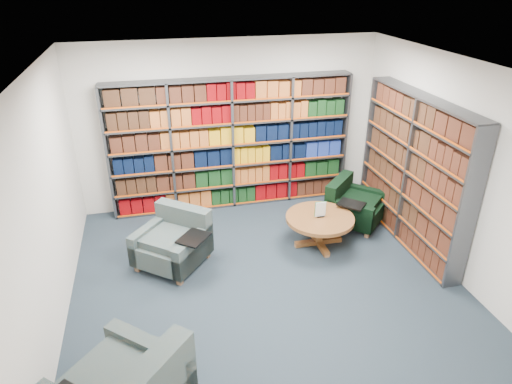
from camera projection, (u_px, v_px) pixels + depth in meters
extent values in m
cube|color=black|center=(267.00, 282.00, 6.07)|extent=(5.00, 5.00, 0.01)
cube|color=white|center=(269.00, 68.00, 4.83)|extent=(5.00, 5.00, 0.01)
cube|color=silver|center=(229.00, 124.00, 7.63)|extent=(5.00, 0.01, 2.80)
cube|color=silver|center=(357.00, 334.00, 3.27)|extent=(5.00, 0.01, 2.80)
cube|color=silver|center=(44.00, 211.00, 4.93)|extent=(0.01, 5.00, 2.80)
cube|color=silver|center=(452.00, 168.00, 5.98)|extent=(0.01, 5.00, 2.80)
cube|color=#47494F|center=(232.00, 145.00, 7.62)|extent=(4.00, 0.28, 2.20)
cube|color=silver|center=(230.00, 142.00, 7.74)|extent=(4.00, 0.02, 2.20)
cube|color=#D84C0A|center=(233.00, 147.00, 7.51)|extent=(4.00, 0.01, 2.20)
cube|color=#6F0205|center=(233.00, 194.00, 8.03)|extent=(3.88, 0.21, 0.29)
cube|color=#331C0F|center=(232.00, 175.00, 7.87)|extent=(3.88, 0.21, 0.29)
cube|color=black|center=(232.00, 155.00, 7.71)|extent=(3.88, 0.21, 0.29)
cube|color=#3D1B0F|center=(231.00, 135.00, 7.55)|extent=(3.88, 0.21, 0.29)
cube|color=#331C0F|center=(231.00, 113.00, 7.38)|extent=(3.88, 0.21, 0.29)
cube|color=#331C0F|center=(230.00, 90.00, 7.22)|extent=(3.88, 0.21, 0.29)
cube|color=#47494F|center=(413.00, 172.00, 6.60)|extent=(0.28, 2.50, 2.20)
cube|color=silver|center=(421.00, 171.00, 6.62)|extent=(0.02, 2.50, 2.20)
cube|color=#D84C0A|center=(405.00, 173.00, 6.57)|extent=(0.02, 2.50, 2.20)
cube|color=#331C0F|center=(404.00, 227.00, 7.01)|extent=(0.21, 2.38, 0.29)
cube|color=#3D1B0F|center=(407.00, 206.00, 6.84)|extent=(0.21, 2.38, 0.29)
cube|color=#331C0F|center=(411.00, 184.00, 6.68)|extent=(0.21, 2.38, 0.29)
cube|color=#331C0F|center=(415.00, 161.00, 6.52)|extent=(0.21, 2.38, 0.29)
cube|color=#331C0F|center=(419.00, 136.00, 6.36)|extent=(0.21, 2.38, 0.29)
cube|color=#3D1B0F|center=(423.00, 111.00, 6.19)|extent=(0.21, 2.38, 0.29)
cube|color=#022137|center=(172.00, 249.00, 6.34)|extent=(1.19, 1.19, 0.30)
cube|color=#022137|center=(184.00, 227.00, 6.52)|extent=(0.77, 0.68, 0.68)
cube|color=#022137|center=(151.00, 239.00, 6.45)|extent=(0.64, 0.74, 0.45)
cube|color=#022137|center=(194.00, 251.00, 6.17)|extent=(0.64, 0.74, 0.45)
cube|color=black|center=(193.00, 238.00, 6.00)|extent=(0.51, 0.52, 0.02)
cube|color=brown|center=(138.00, 268.00, 6.28)|extent=(0.09, 0.09, 0.09)
cube|color=brown|center=(180.00, 281.00, 6.01)|extent=(0.09, 0.09, 0.09)
cube|color=brown|center=(168.00, 243.00, 6.84)|extent=(0.09, 0.09, 0.09)
cube|color=brown|center=(207.00, 254.00, 6.57)|extent=(0.09, 0.09, 0.09)
cube|color=black|center=(355.00, 210.00, 7.38)|extent=(1.12, 1.12, 0.28)
cube|color=black|center=(338.00, 196.00, 7.45)|extent=(0.68, 0.69, 0.63)
cube|color=black|center=(348.00, 215.00, 7.10)|extent=(0.65, 0.64, 0.42)
cube|color=black|center=(363.00, 198.00, 7.61)|extent=(0.65, 0.64, 0.42)
cube|color=black|center=(351.00, 204.00, 6.94)|extent=(0.48, 0.48, 0.02)
cube|color=brown|center=(367.00, 235.00, 7.06)|extent=(0.09, 0.09, 0.09)
cube|color=brown|center=(380.00, 217.00, 7.56)|extent=(0.09, 0.09, 0.09)
cube|color=brown|center=(328.00, 224.00, 7.37)|extent=(0.09, 0.09, 0.09)
cube|color=brown|center=(343.00, 207.00, 7.86)|extent=(0.09, 0.09, 0.09)
cube|color=#022137|center=(151.00, 361.00, 4.37)|extent=(0.83, 0.78, 0.53)
cube|color=brown|center=(122.00, 369.00, 4.68)|extent=(0.11, 0.11, 0.11)
cylinder|color=brown|center=(320.00, 218.00, 6.70)|extent=(1.01, 1.01, 0.06)
cylinder|color=brown|center=(319.00, 231.00, 6.80)|extent=(0.13, 0.13, 0.40)
cube|color=brown|center=(318.00, 242.00, 6.88)|extent=(0.73, 0.09, 0.07)
cube|color=brown|center=(318.00, 242.00, 6.88)|extent=(0.09, 0.73, 0.07)
cube|color=black|center=(320.00, 216.00, 6.69)|extent=(0.11, 0.06, 0.01)
cube|color=white|center=(321.00, 209.00, 6.63)|extent=(0.16, 0.01, 0.22)
cube|color=#145926|center=(320.00, 209.00, 6.64)|extent=(0.17, 0.00, 0.24)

